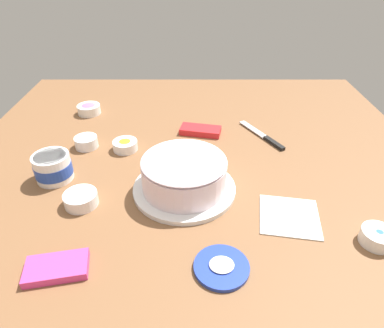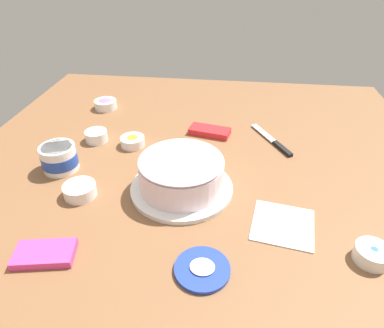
{
  "view_description": "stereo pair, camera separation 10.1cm",
  "coord_description": "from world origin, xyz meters",
  "px_view_note": "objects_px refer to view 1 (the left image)",
  "views": [
    {
      "loc": [
        -0.01,
        -0.88,
        0.6
      ],
      "look_at": [
        -0.01,
        -0.04,
        0.04
      ],
      "focal_mm": 31.53,
      "sensor_mm": 36.0,
      "label": 1
    },
    {
      "loc": [
        0.09,
        -0.87,
        0.6
      ],
      "look_at": [
        -0.01,
        -0.04,
        0.04
      ],
      "focal_mm": 31.53,
      "sensor_mm": 36.0,
      "label": 2
    }
  ],
  "objects_px": {
    "sprinkle_bowl_blue": "(379,237)",
    "sprinkle_bowl_pink": "(90,109)",
    "candy_box_upper": "(57,267)",
    "frosting_tub_lid": "(222,267)",
    "sprinkle_bowl_orange": "(126,145)",
    "paper_napkin": "(290,216)",
    "frosting_tub": "(54,167)",
    "spreading_knife": "(266,137)",
    "sprinkle_bowl_green": "(82,198)",
    "candy_box_lower": "(201,130)",
    "frosted_cake": "(185,175)",
    "sprinkle_bowl_yellow": "(87,142)"
  },
  "relations": [
    {
      "from": "spreading_knife",
      "to": "sprinkle_bowl_pink",
      "type": "relative_size",
      "value": 2.36
    },
    {
      "from": "frosting_tub_lid",
      "to": "sprinkle_bowl_green",
      "type": "height_order",
      "value": "sprinkle_bowl_green"
    },
    {
      "from": "sprinkle_bowl_pink",
      "to": "paper_napkin",
      "type": "relative_size",
      "value": 0.61
    },
    {
      "from": "frosted_cake",
      "to": "spreading_knife",
      "type": "xyz_separation_m",
      "value": [
        0.28,
        0.3,
        -0.05
      ]
    },
    {
      "from": "spreading_knife",
      "to": "candy_box_lower",
      "type": "xyz_separation_m",
      "value": [
        -0.23,
        0.04,
        0.01
      ]
    },
    {
      "from": "frosting_tub",
      "to": "spreading_knife",
      "type": "distance_m",
      "value": 0.71
    },
    {
      "from": "sprinkle_bowl_yellow",
      "to": "sprinkle_bowl_green",
      "type": "distance_m",
      "value": 0.31
    },
    {
      "from": "sprinkle_bowl_blue",
      "to": "sprinkle_bowl_green",
      "type": "xyz_separation_m",
      "value": [
        -0.73,
        0.14,
        -0.0
      ]
    },
    {
      "from": "frosted_cake",
      "to": "sprinkle_bowl_orange",
      "type": "distance_m",
      "value": 0.3
    },
    {
      "from": "sprinkle_bowl_green",
      "to": "sprinkle_bowl_blue",
      "type": "bearing_deg",
      "value": -10.62
    },
    {
      "from": "spreading_knife",
      "to": "candy_box_upper",
      "type": "bearing_deg",
      "value": -133.85
    },
    {
      "from": "frosted_cake",
      "to": "sprinkle_bowl_orange",
      "type": "bearing_deg",
      "value": 132.5
    },
    {
      "from": "frosting_tub",
      "to": "sprinkle_bowl_green",
      "type": "relative_size",
      "value": 1.2
    },
    {
      "from": "frosted_cake",
      "to": "spreading_knife",
      "type": "bearing_deg",
      "value": 46.33
    },
    {
      "from": "frosting_tub_lid",
      "to": "candy_box_upper",
      "type": "relative_size",
      "value": 0.93
    },
    {
      "from": "sprinkle_bowl_pink",
      "to": "sprinkle_bowl_yellow",
      "type": "xyz_separation_m",
      "value": [
        0.06,
        -0.27,
        -0.0
      ]
    },
    {
      "from": "sprinkle_bowl_yellow",
      "to": "sprinkle_bowl_green",
      "type": "height_order",
      "value": "sprinkle_bowl_yellow"
    },
    {
      "from": "sprinkle_bowl_yellow",
      "to": "paper_napkin",
      "type": "distance_m",
      "value": 0.71
    },
    {
      "from": "sprinkle_bowl_blue",
      "to": "candy_box_upper",
      "type": "xyz_separation_m",
      "value": [
        -0.73,
        -0.08,
        -0.01
      ]
    },
    {
      "from": "spreading_knife",
      "to": "sprinkle_bowl_blue",
      "type": "height_order",
      "value": "sprinkle_bowl_blue"
    },
    {
      "from": "sprinkle_bowl_pink",
      "to": "candy_box_upper",
      "type": "xyz_separation_m",
      "value": [
        0.13,
        -0.78,
        -0.01
      ]
    },
    {
      "from": "sprinkle_bowl_pink",
      "to": "paper_napkin",
      "type": "bearing_deg",
      "value": -42.49
    },
    {
      "from": "sprinkle_bowl_blue",
      "to": "sprinkle_bowl_pink",
      "type": "relative_size",
      "value": 0.87
    },
    {
      "from": "sprinkle_bowl_orange",
      "to": "sprinkle_bowl_green",
      "type": "relative_size",
      "value": 0.92
    },
    {
      "from": "spreading_knife",
      "to": "candy_box_lower",
      "type": "bearing_deg",
      "value": 169.97
    },
    {
      "from": "frosted_cake",
      "to": "candy_box_lower",
      "type": "height_order",
      "value": "frosted_cake"
    },
    {
      "from": "candy_box_lower",
      "to": "paper_napkin",
      "type": "relative_size",
      "value": 0.97
    },
    {
      "from": "sprinkle_bowl_pink",
      "to": "paper_napkin",
      "type": "xyz_separation_m",
      "value": [
        0.67,
        -0.61,
        -0.02
      ]
    },
    {
      "from": "sprinkle_bowl_pink",
      "to": "sprinkle_bowl_orange",
      "type": "relative_size",
      "value": 1.1
    },
    {
      "from": "frosting_tub_lid",
      "to": "sprinkle_bowl_blue",
      "type": "height_order",
      "value": "sprinkle_bowl_blue"
    },
    {
      "from": "sprinkle_bowl_blue",
      "to": "sprinkle_bowl_orange",
      "type": "relative_size",
      "value": 0.96
    },
    {
      "from": "sprinkle_bowl_orange",
      "to": "frosting_tub_lid",
      "type": "bearing_deg",
      "value": -59.69
    },
    {
      "from": "frosting_tub",
      "to": "sprinkle_bowl_orange",
      "type": "distance_m",
      "value": 0.25
    },
    {
      "from": "candy_box_lower",
      "to": "candy_box_upper",
      "type": "bearing_deg",
      "value": -105.71
    },
    {
      "from": "frosted_cake",
      "to": "frosting_tub",
      "type": "distance_m",
      "value": 0.39
    },
    {
      "from": "frosted_cake",
      "to": "sprinkle_bowl_green",
      "type": "distance_m",
      "value": 0.28
    },
    {
      "from": "frosting_tub",
      "to": "candy_box_upper",
      "type": "bearing_deg",
      "value": -70.92
    },
    {
      "from": "sprinkle_bowl_orange",
      "to": "sprinkle_bowl_green",
      "type": "bearing_deg",
      "value": -104.4
    },
    {
      "from": "sprinkle_bowl_pink",
      "to": "candy_box_lower",
      "type": "bearing_deg",
      "value": -20.38
    },
    {
      "from": "frosting_tub",
      "to": "sprinkle_bowl_orange",
      "type": "bearing_deg",
      "value": 42.1
    },
    {
      "from": "frosted_cake",
      "to": "frosting_tub_lid",
      "type": "relative_size",
      "value": 2.37
    },
    {
      "from": "frosting_tub_lid",
      "to": "frosting_tub",
      "type": "bearing_deg",
      "value": 144.97
    },
    {
      "from": "frosting_tub",
      "to": "spreading_knife",
      "type": "height_order",
      "value": "frosting_tub"
    },
    {
      "from": "candy_box_upper",
      "to": "frosting_tub_lid",
      "type": "bearing_deg",
      "value": -9.9
    },
    {
      "from": "candy_box_lower",
      "to": "sprinkle_bowl_green",
      "type": "bearing_deg",
      "value": -117.72
    },
    {
      "from": "sprinkle_bowl_blue",
      "to": "sprinkle_bowl_orange",
      "type": "height_order",
      "value": "same"
    },
    {
      "from": "frosted_cake",
      "to": "spreading_knife",
      "type": "height_order",
      "value": "frosted_cake"
    },
    {
      "from": "spreading_knife",
      "to": "sprinkle_bowl_orange",
      "type": "bearing_deg",
      "value": -171.32
    },
    {
      "from": "spreading_knife",
      "to": "sprinkle_bowl_green",
      "type": "height_order",
      "value": "sprinkle_bowl_green"
    },
    {
      "from": "frosting_tub_lid",
      "to": "paper_napkin",
      "type": "distance_m",
      "value": 0.25
    }
  ]
}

